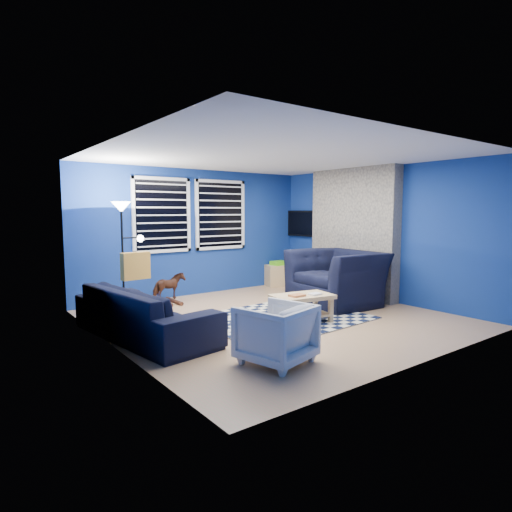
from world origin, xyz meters
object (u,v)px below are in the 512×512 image
at_px(cabinet, 279,275).
at_px(coffee_table, 302,303).
at_px(sofa, 145,312).
at_px(armchair_bent, 276,333).
at_px(tv, 303,223).
at_px(armchair_big, 337,278).
at_px(rocking_horse, 169,287).
at_px(floor_lamp, 123,222).

bearing_deg(cabinet, coffee_table, -107.47).
height_order(sofa, cabinet, sofa).
bearing_deg(armchair_bent, cabinet, -144.32).
distance_m(armchair_bent, cabinet, 4.94).
bearing_deg(sofa, coffee_table, -116.16).
relative_size(armchair_bent, cabinet, 1.13).
xyz_separation_m(tv, armchair_big, (-0.90, -1.85, -0.92)).
bearing_deg(cabinet, armchair_big, -84.66).
xyz_separation_m(armchair_bent, rocking_horse, (0.38, 3.51, -0.02)).
height_order(armchair_bent, rocking_horse, armchair_bent).
bearing_deg(cabinet, floor_lamp, -156.24).
distance_m(cabinet, floor_lamp, 3.93).
distance_m(armchair_big, floor_lamp, 3.81).
bearing_deg(floor_lamp, armchair_bent, -81.15).
height_order(sofa, armchair_bent, sofa).
height_order(tv, cabinet, tv).
height_order(sofa, rocking_horse, sofa).
relative_size(coffee_table, cabinet, 1.51).
bearing_deg(tv, cabinet, 153.63).
distance_m(rocking_horse, cabinet, 2.82).
bearing_deg(armchair_big, tv, 157.75).
bearing_deg(cabinet, rocking_horse, -158.67).
bearing_deg(armchair_bent, rocking_horse, -110.28).
distance_m(tv, cabinet, 1.28).
distance_m(sofa, armchair_big, 3.57).
xyz_separation_m(sofa, cabinet, (3.97, 1.98, -0.09)).
bearing_deg(armchair_bent, armchair_big, -163.24).
bearing_deg(sofa, floor_lamp, -18.28).
relative_size(sofa, rocking_horse, 4.00).
bearing_deg(armchair_big, coffee_table, -63.21).
relative_size(armchair_big, rocking_horse, 2.56).
bearing_deg(coffee_table, armchair_bent, -142.44).
xyz_separation_m(rocking_horse, cabinet, (2.81, 0.26, -0.07)).
distance_m(armchair_big, coffee_table, 1.52).
xyz_separation_m(rocking_horse, coffee_table, (1.02, -2.44, -0.00)).
bearing_deg(tv, armchair_bent, -136.36).
xyz_separation_m(coffee_table, cabinet, (1.79, 2.70, -0.06)).
distance_m(tv, rocking_horse, 3.48).
relative_size(sofa, armchair_bent, 3.17).
xyz_separation_m(coffee_table, floor_lamp, (-1.91, 2.20, 1.19)).
bearing_deg(sofa, tv, -76.83).
height_order(armchair_bent, cabinet, armchair_bent).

